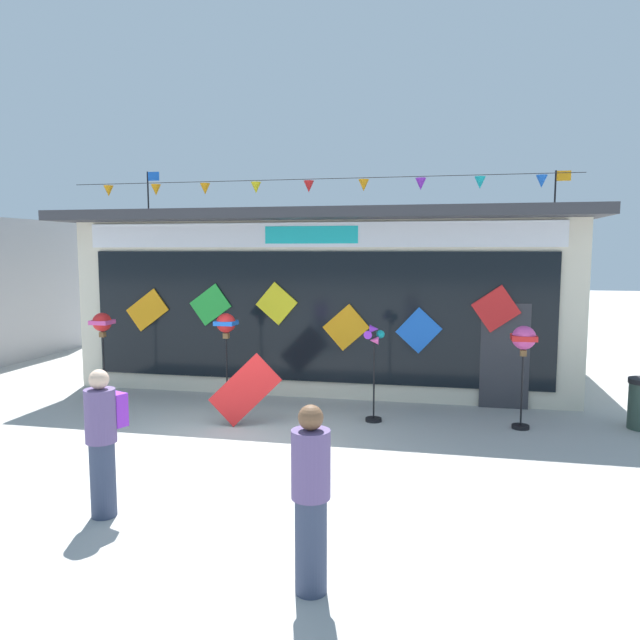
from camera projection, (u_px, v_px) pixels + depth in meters
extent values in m
plane|color=#ADAAA5|center=(232.00, 444.00, 9.47)|extent=(80.00, 80.00, 0.00)
cube|color=beige|center=(337.00, 299.00, 14.94)|extent=(10.37, 5.54, 3.58)
cube|color=#333338|center=(334.00, 220.00, 14.25)|extent=(10.77, 6.50, 0.20)
cube|color=silver|center=(311.00, 235.00, 12.04)|extent=(9.54, 0.08, 0.49)
cube|color=#19B7BC|center=(311.00, 235.00, 12.01)|extent=(1.87, 0.04, 0.34)
cube|color=black|center=(312.00, 317.00, 12.23)|extent=(9.33, 0.06, 2.61)
cube|color=#333338|center=(505.00, 356.00, 11.52)|extent=(0.90, 0.07, 2.00)
cube|color=orange|center=(147.00, 310.00, 12.90)|extent=(0.98, 0.03, 0.92)
cube|color=green|center=(210.00, 305.00, 12.59)|extent=(0.91, 0.03, 0.88)
cube|color=yellow|center=(277.00, 304.00, 12.29)|extent=(0.88, 0.03, 0.87)
cube|color=orange|center=(346.00, 327.00, 12.05)|extent=(0.95, 0.03, 0.94)
cube|color=blue|center=(419.00, 330.00, 11.75)|extent=(0.90, 0.03, 0.90)
cube|color=red|center=(496.00, 309.00, 11.41)|extent=(0.91, 0.03, 0.90)
cylinder|color=black|center=(309.00, 179.00, 11.71)|extent=(9.96, 0.01, 0.01)
cone|color=orange|center=(109.00, 191.00, 12.61)|extent=(0.20, 0.20, 0.22)
cone|color=orange|center=(156.00, 190.00, 12.38)|extent=(0.20, 0.20, 0.22)
cone|color=orange|center=(205.00, 189.00, 12.16)|extent=(0.20, 0.20, 0.22)
cone|color=yellow|center=(256.00, 188.00, 11.94)|extent=(0.20, 0.20, 0.22)
cone|color=red|center=(309.00, 187.00, 11.72)|extent=(0.20, 0.20, 0.22)
cone|color=orange|center=(364.00, 185.00, 11.50)|extent=(0.20, 0.20, 0.22)
cone|color=purple|center=(421.00, 184.00, 11.28)|extent=(0.20, 0.20, 0.22)
cone|color=#19B7BC|center=(480.00, 183.00, 11.06)|extent=(0.20, 0.20, 0.22)
cone|color=blue|center=(542.00, 181.00, 10.84)|extent=(0.20, 0.20, 0.22)
cylinder|color=black|center=(148.00, 196.00, 15.67)|extent=(0.04, 0.04, 1.20)
cube|color=blue|center=(153.00, 176.00, 15.58)|extent=(0.32, 0.02, 0.22)
cylinder|color=black|center=(555.00, 193.00, 13.63)|extent=(0.04, 0.04, 0.97)
cube|color=orange|center=(563.00, 176.00, 13.56)|extent=(0.32, 0.02, 0.22)
cylinder|color=black|center=(105.00, 400.00, 12.15)|extent=(0.38, 0.38, 0.06)
cylinder|color=black|center=(104.00, 367.00, 12.07)|extent=(0.03, 0.03, 1.40)
sphere|color=red|center=(102.00, 322.00, 11.97)|extent=(0.37, 0.37, 0.37)
cube|color=#EA4CA3|center=(102.00, 322.00, 11.97)|extent=(0.38, 0.38, 0.08)
cube|color=brown|center=(103.00, 335.00, 12.00)|extent=(0.10, 0.10, 0.10)
cylinder|color=black|center=(227.00, 406.00, 11.62)|extent=(0.29, 0.29, 0.06)
cylinder|color=black|center=(227.00, 371.00, 11.54)|extent=(0.03, 0.03, 1.45)
sphere|color=red|center=(226.00, 323.00, 11.44)|extent=(0.36, 0.36, 0.36)
cube|color=blue|center=(226.00, 323.00, 11.44)|extent=(0.37, 0.37, 0.08)
cube|color=brown|center=(226.00, 336.00, 11.47)|extent=(0.10, 0.10, 0.10)
cylinder|color=black|center=(374.00, 420.00, 10.72)|extent=(0.29, 0.29, 0.06)
cylinder|color=black|center=(374.00, 378.00, 10.64)|extent=(0.03, 0.03, 1.54)
cylinder|color=black|center=(374.00, 335.00, 10.51)|extent=(0.06, 0.04, 0.06)
cone|color=#19B7BC|center=(380.00, 335.00, 10.49)|extent=(0.14, 0.15, 0.14)
cone|color=purple|center=(374.00, 329.00, 10.50)|extent=(0.15, 0.14, 0.14)
cone|color=purple|center=(368.00, 335.00, 10.53)|extent=(0.14, 0.15, 0.14)
cone|color=#EA4CA3|center=(374.00, 340.00, 10.52)|extent=(0.15, 0.14, 0.14)
cylinder|color=black|center=(520.00, 427.00, 10.29)|extent=(0.29, 0.29, 0.06)
cylinder|color=black|center=(522.00, 389.00, 10.22)|extent=(0.03, 0.03, 1.35)
sphere|color=#EA4CA3|center=(524.00, 338.00, 10.12)|extent=(0.39, 0.39, 0.39)
cube|color=red|center=(524.00, 338.00, 10.12)|extent=(0.40, 0.40, 0.09)
cube|color=brown|center=(523.00, 353.00, 10.15)|extent=(0.10, 0.10, 0.10)
cylinder|color=#333D56|center=(311.00, 545.00, 5.32)|extent=(0.28, 0.28, 0.86)
cylinder|color=#604C7F|center=(311.00, 464.00, 5.24)|extent=(0.34, 0.34, 0.60)
sphere|color=brown|center=(311.00, 418.00, 5.20)|extent=(0.22, 0.22, 0.22)
cylinder|color=#333D56|center=(103.00, 479.00, 6.86)|extent=(0.28, 0.28, 0.86)
cylinder|color=#604C7F|center=(100.00, 416.00, 6.78)|extent=(0.34, 0.34, 0.60)
sphere|color=beige|center=(99.00, 379.00, 6.73)|extent=(0.22, 0.22, 0.22)
cube|color=purple|center=(115.00, 409.00, 6.94)|extent=(0.30, 0.25, 0.38)
cube|color=red|center=(245.00, 390.00, 10.38)|extent=(1.25, 0.27, 1.25)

